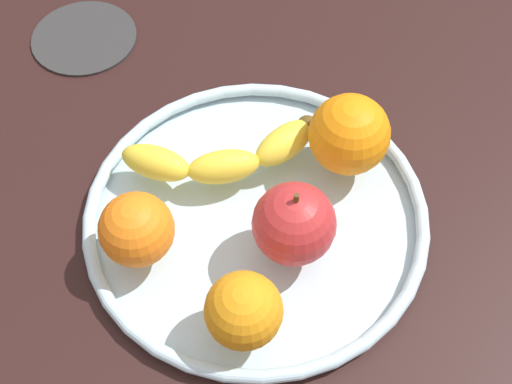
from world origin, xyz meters
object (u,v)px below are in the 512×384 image
object	(u,v)px
orange_back_left	(244,311)
ambient_coaster	(84,37)
fruit_bowl	(256,216)
orange_front_right	(349,134)
apple	(294,224)
orange_front_left	(137,230)
banana	(226,156)

from	to	relation	value
orange_back_left	ambient_coaster	bearing A→B (deg)	104.55
fruit_bowl	orange_front_right	world-z (taller)	orange_front_right
fruit_bowl	orange_back_left	distance (cm)	11.64
apple	orange_front_right	size ratio (longest dim) A/B	1.06
apple	ambient_coaster	distance (cm)	35.08
orange_front_left	orange_front_right	world-z (taller)	orange_front_right
fruit_bowl	ambient_coaster	distance (cm)	30.08
fruit_bowl	ambient_coaster	world-z (taller)	fruit_bowl
banana	orange_back_left	world-z (taller)	orange_back_left
apple	orange_front_right	distance (cm)	10.53
orange_front_left	orange_back_left	world-z (taller)	orange_front_left
apple	orange_front_right	bearing A→B (deg)	47.43
orange_front_right	banana	bearing A→B (deg)	171.01
banana	orange_front_left	size ratio (longest dim) A/B	3.09
fruit_bowl	orange_front_left	xyz separation A→B (cm)	(-10.40, -1.50, 4.04)
fruit_bowl	banana	bearing A→B (deg)	106.21
banana	ambient_coaster	distance (cm)	24.72
banana	orange_back_left	distance (cm)	16.00
ambient_coaster	apple	bearing A→B (deg)	-63.75
orange_back_left	ambient_coaster	world-z (taller)	orange_back_left
banana	ambient_coaster	world-z (taller)	banana
orange_front_right	fruit_bowl	bearing A→B (deg)	-158.56
fruit_bowl	ambient_coaster	xyz separation A→B (cm)	(-13.11, 27.07, -0.62)
apple	ambient_coaster	xyz separation A→B (cm)	(-15.36, 31.14, -5.01)
orange_front_left	orange_front_right	size ratio (longest dim) A/B	0.86
orange_back_left	ambient_coaster	size ratio (longest dim) A/B	0.54
orange_front_right	apple	bearing A→B (deg)	-132.57
ambient_coaster	orange_front_right	bearing A→B (deg)	-46.13
fruit_bowl	apple	bearing A→B (deg)	-61.07
orange_front_left	banana	bearing A→B (deg)	38.05
fruit_bowl	orange_front_left	bearing A→B (deg)	-171.81
orange_back_left	orange_front_left	bearing A→B (deg)	128.21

